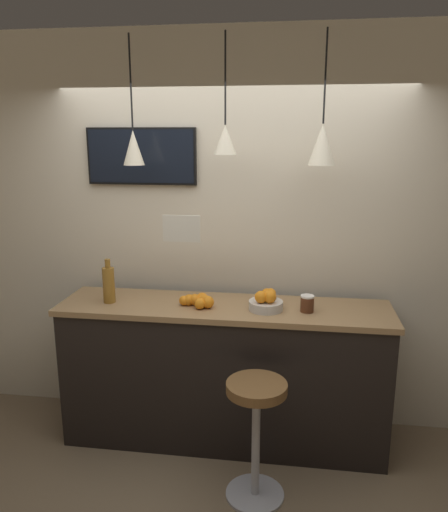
{
  "coord_description": "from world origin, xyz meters",
  "views": [
    {
      "loc": [
        0.46,
        -2.67,
        2.18
      ],
      "look_at": [
        0.0,
        0.55,
        1.38
      ],
      "focal_mm": 35.0,
      "sensor_mm": 36.0,
      "label": 1
    }
  ],
  "objects_px": {
    "juice_bottle": "(109,284)",
    "mounted_tv": "(141,156)",
    "fruit_bowl": "(266,302)",
    "spread_jar": "(307,304)",
    "bar_stool": "(256,418)"
  },
  "relations": [
    {
      "from": "juice_bottle",
      "to": "mounted_tv",
      "type": "xyz_separation_m",
      "value": [
        0.15,
        0.38,
        0.86
      ]
    },
    {
      "from": "fruit_bowl",
      "to": "juice_bottle",
      "type": "relative_size",
      "value": 0.73
    },
    {
      "from": "juice_bottle",
      "to": "spread_jar",
      "type": "xyz_separation_m",
      "value": [
        1.37,
        0.0,
        -0.08
      ]
    },
    {
      "from": "bar_stool",
      "to": "juice_bottle",
      "type": "distance_m",
      "value": 1.35
    },
    {
      "from": "bar_stool",
      "to": "mounted_tv",
      "type": "bearing_deg",
      "value": 135.66
    },
    {
      "from": "mounted_tv",
      "to": "bar_stool",
      "type": "bearing_deg",
      "value": -44.34
    },
    {
      "from": "juice_bottle",
      "to": "fruit_bowl",
      "type": "bearing_deg",
      "value": -0.08
    },
    {
      "from": "juice_bottle",
      "to": "spread_jar",
      "type": "distance_m",
      "value": 1.37
    },
    {
      "from": "juice_bottle",
      "to": "spread_jar",
      "type": "height_order",
      "value": "juice_bottle"
    },
    {
      "from": "spread_jar",
      "to": "juice_bottle",
      "type": "bearing_deg",
      "value": 180.0
    },
    {
      "from": "bar_stool",
      "to": "mounted_tv",
      "type": "height_order",
      "value": "mounted_tv"
    },
    {
      "from": "bar_stool",
      "to": "fruit_bowl",
      "type": "bearing_deg",
      "value": 88.09
    },
    {
      "from": "fruit_bowl",
      "to": "mounted_tv",
      "type": "bearing_deg",
      "value": 157.88
    },
    {
      "from": "bar_stool",
      "to": "mounted_tv",
      "type": "distance_m",
      "value": 1.97
    },
    {
      "from": "bar_stool",
      "to": "mounted_tv",
      "type": "relative_size",
      "value": 0.95
    }
  ]
}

